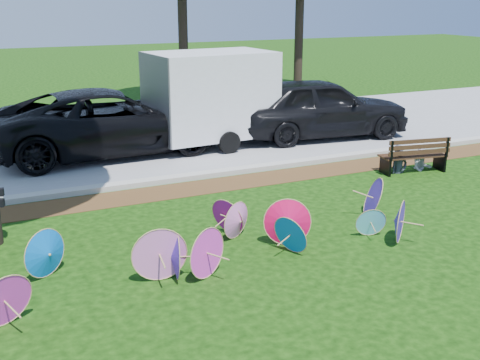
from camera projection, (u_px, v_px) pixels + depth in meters
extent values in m
plane|color=black|center=(266.00, 276.00, 9.08)|extent=(90.00, 90.00, 0.00)
cube|color=#472D16|center=(170.00, 192.00, 12.98)|extent=(90.00, 1.00, 0.01)
cube|color=#B7B5AD|center=(160.00, 180.00, 13.57)|extent=(90.00, 0.30, 0.12)
cube|color=gray|center=(116.00, 144.00, 17.18)|extent=(90.00, 8.00, 0.01)
cone|color=#FF3AD7|center=(2.00, 299.00, 7.59)|extent=(0.82, 0.58, 0.77)
cone|color=#D80A46|center=(288.00, 223.00, 10.06)|extent=(0.82, 0.52, 0.82)
cone|color=#4424AE|center=(376.00, 197.00, 11.38)|extent=(0.71, 0.91, 0.82)
cone|color=blue|center=(47.00, 254.00, 8.93)|extent=(0.70, 0.52, 0.76)
cone|color=#4424AE|center=(174.00, 257.00, 8.91)|extent=(0.29, 0.70, 0.69)
cone|color=blue|center=(292.00, 234.00, 9.82)|extent=(0.49, 0.72, 0.67)
cone|color=#FF3AD7|center=(204.00, 252.00, 8.95)|extent=(0.75, 0.50, 0.80)
cone|color=#68D2FF|center=(370.00, 221.00, 10.51)|extent=(0.59, 0.38, 0.55)
cone|color=#E573CA|center=(238.00, 221.00, 10.38)|extent=(0.66, 0.45, 0.68)
cone|color=#E573CA|center=(159.00, 253.00, 8.86)|extent=(0.85, 0.26, 0.85)
cone|color=#4424AE|center=(398.00, 221.00, 10.24)|extent=(0.65, 0.59, 0.76)
cone|color=#BD15A3|center=(229.00, 215.00, 10.59)|extent=(0.56, 0.74, 0.70)
imported|color=black|center=(111.00, 122.00, 15.91)|extent=(6.30, 3.10, 1.72)
imported|color=black|center=(319.00, 107.00, 17.71)|extent=(5.48, 2.73, 1.79)
cube|color=white|center=(211.00, 94.00, 16.58)|extent=(3.43, 2.31, 2.90)
imported|color=#323644|center=(400.00, 146.00, 14.19)|extent=(0.50, 0.34, 1.30)
imported|color=silver|center=(423.00, 149.00, 14.51)|extent=(0.60, 0.54, 1.02)
cylinder|color=black|center=(183.00, 38.00, 22.88)|extent=(0.36, 0.36, 5.00)
cylinder|color=black|center=(299.00, 34.00, 25.22)|extent=(0.36, 0.36, 5.00)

